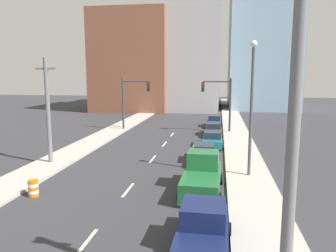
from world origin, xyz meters
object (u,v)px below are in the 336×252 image
Objects in this scene: pickup_truck_navy at (202,238)px; sedan_brown at (213,130)px; traffic_signal_left at (130,97)px; traffic_signal_right at (222,98)px; sedan_yellow at (204,153)px; utility_pole_left_mid at (48,111)px; traffic_barrel at (33,188)px; pickup_truck_green at (202,176)px; utility_pole_right_near at (293,142)px; sedan_blue at (214,122)px; sedan_teal at (212,140)px; street_lamp at (252,101)px.

pickup_truck_navy is 1.33× the size of sedan_brown.
traffic_signal_left is 1.00× the size of traffic_signal_right.
sedan_yellow is (-1.47, -13.61, -3.41)m from traffic_signal_right.
sedan_brown is (12.09, 14.21, -3.48)m from utility_pole_left_mid.
utility_pole_left_mid is 18.98m from sedan_brown.
traffic_signal_left is 1.32× the size of sedan_yellow.
traffic_barrel is 0.18× the size of pickup_truck_green.
utility_pole_right_near reaches higher than sedan_blue.
utility_pole_right_near is at bearing -83.24° from sedan_yellow.
traffic_signal_left is 17.02m from sedan_yellow.
sedan_yellow is 1.09× the size of sedan_teal.
street_lamp is (0.26, 13.32, 0.02)m from utility_pole_right_near.
utility_pole_right_near is 1.61× the size of pickup_truck_navy.
pickup_truck_navy is (10.20, -27.33, -3.33)m from traffic_signal_left.
traffic_signal_right is 20.72m from utility_pole_left_mid.
utility_pole_left_mid is at bearing -131.45° from sedan_brown.
utility_pole_left_mid is 16.86m from pickup_truck_navy.
sedan_blue is at bearing 96.94° from street_lamp.
pickup_truck_navy reaches higher than sedan_teal.
pickup_truck_green is 12.47m from sedan_teal.
traffic_signal_right reaches higher than sedan_blue.
sedan_brown is at bearing 94.73° from utility_pole_right_near.
street_lamp is at bearing -51.34° from sedan_yellow.
pickup_truck_navy reaches higher than sedan_brown.
traffic_signal_left is at bearing 111.56° from pickup_truck_navy.
utility_pole_left_mid is 1.29× the size of pickup_truck_navy.
sedan_brown is at bearing -90.88° from sedan_blue.
traffic_signal_right is at bearing 64.89° from traffic_barrel.
street_lamp is (12.80, -17.16, 1.06)m from traffic_signal_left.
traffic_signal_left is at bearing 91.33° from traffic_barrel.
traffic_signal_left is at bearing 117.48° from pickup_truck_green.
utility_pole_right_near is at bearing -44.80° from utility_pole_left_mid.
sedan_blue is (9.66, 26.91, 0.21)m from traffic_barrel.
traffic_signal_right is at bearing 92.71° from utility_pole_right_near.
utility_pole_left_mid is 24.01m from sedan_blue.
traffic_barrel is 0.11× the size of street_lamp.
traffic_signal_left is at bearing 83.23° from utility_pole_left_mid.
sedan_brown is (-2.36, 28.57, -4.46)m from utility_pole_right_near.
sedan_teal is at bearing -90.91° from sedan_brown.
sedan_brown is (-2.62, 15.25, -4.48)m from street_lamp.
sedan_teal is (-0.01, 19.50, -0.08)m from pickup_truck_navy.
sedan_blue is at bearing 102.00° from traffic_signal_right.
utility_pole_left_mid is at bearing -128.92° from traffic_signal_right.
pickup_truck_green is (-2.69, 10.17, -4.21)m from utility_pole_right_near.
traffic_signal_left is 1.44× the size of sedan_teal.
sedan_teal is 0.96× the size of sedan_blue.
utility_pole_right_near is 10.51× the size of traffic_barrel.
street_lamp is at bearing 48.40° from pickup_truck_green.
sedan_blue is at bearing 85.23° from sedan_yellow.
utility_pole_right_near reaches higher than sedan_yellow.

